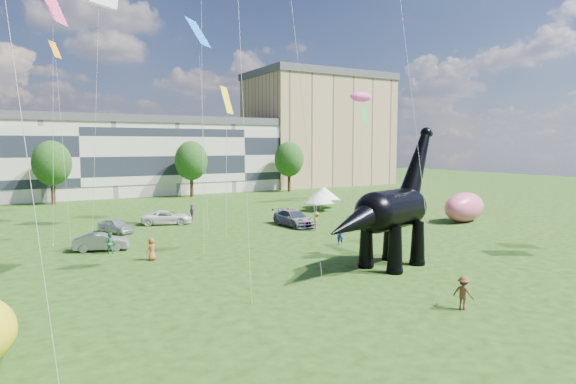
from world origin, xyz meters
TOP-DOWN VIEW (x-y plane):
  - ground at (0.00, 0.00)m, footprint 220.00×220.00m
  - terrace_row at (-8.00, 62.00)m, footprint 78.00×11.00m
  - apartment_block at (40.00, 65.00)m, footprint 28.00×18.00m
  - tree_mid_left at (-12.00, 53.00)m, footprint 5.20×5.20m
  - tree_mid_right at (8.00, 53.00)m, footprint 5.20×5.20m
  - tree_far_right at (26.00, 53.00)m, footprint 5.20×5.20m
  - dinosaur_sculpture at (5.13, 3.23)m, footprint 12.11×5.35m
  - car_silver at (-8.51, 25.89)m, footprint 3.22×4.27m
  - car_grey at (-10.92, 18.46)m, footprint 4.39×2.54m
  - car_white at (-2.90, 28.49)m, footprint 5.71×3.95m
  - car_dark at (8.07, 20.86)m, footprint 2.59×5.68m
  - gazebo_near at (16.60, 28.99)m, footprint 3.52×3.52m
  - gazebo_far at (18.87, 31.34)m, footprint 4.12×4.12m
  - inflatable_pink at (25.57, 14.14)m, footprint 6.94×4.59m
  - visitors at (-0.04, 16.61)m, footprint 47.98×39.56m

SIDE VIEW (x-z plane):
  - ground at x=0.00m, z-range 0.00..0.00m
  - car_silver at x=-8.51m, z-range 0.00..1.36m
  - car_grey at x=-10.92m, z-range 0.00..1.37m
  - car_white at x=-2.90m, z-range 0.00..1.45m
  - car_dark at x=8.07m, z-range 0.00..1.61m
  - visitors at x=-0.04m, z-range -0.08..1.78m
  - inflatable_pink at x=25.57m, z-range 0.00..3.19m
  - gazebo_near at x=16.60m, z-range 0.50..2.95m
  - gazebo_far at x=18.87m, z-range 0.57..3.36m
  - dinosaur_sculpture at x=5.13m, z-range -1.22..8.75m
  - terrace_row at x=-8.00m, z-range 0.00..12.00m
  - tree_mid_left at x=-12.00m, z-range 1.57..11.01m
  - tree_mid_right at x=8.00m, z-range 1.57..11.01m
  - tree_far_right at x=26.00m, z-range 1.57..11.01m
  - apartment_block at x=40.00m, z-range 0.00..22.00m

